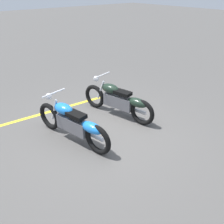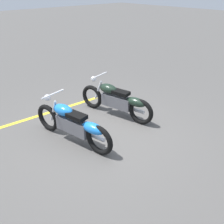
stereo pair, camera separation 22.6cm
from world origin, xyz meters
name	(u,v)px [view 1 (the left image)]	position (x,y,z in m)	size (l,w,h in m)	color
ground_plane	(105,132)	(0.00, 0.00, 0.00)	(60.00, 60.00, 0.00)	#514F4C
motorcycle_bright_foreground	(73,123)	(-0.16, -0.75, 0.46)	(2.21, 0.74, 1.04)	black
motorcycle_dark_foreground	(119,100)	(-0.41, 0.78, 0.46)	(2.20, 0.77, 1.04)	black
parking_stripe_near	(52,111)	(-1.79, -0.49, 0.00)	(3.20, 0.12, 0.01)	yellow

